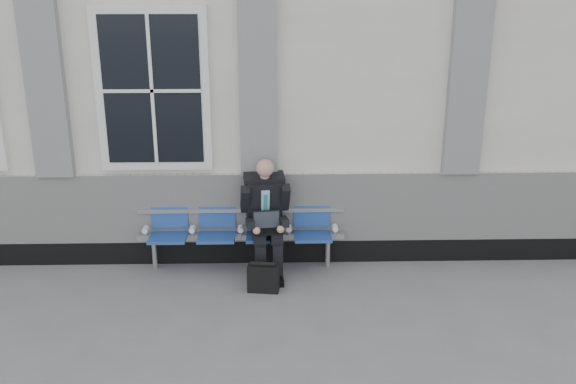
{
  "coord_description": "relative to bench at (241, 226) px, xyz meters",
  "views": [
    {
      "loc": [
        1.77,
        -6.16,
        3.57
      ],
      "look_at": [
        1.94,
        0.9,
        1.15
      ],
      "focal_mm": 40.0,
      "sensor_mm": 36.0,
      "label": 1
    }
  ],
  "objects": [
    {
      "name": "businessman",
      "position": [
        0.31,
        -0.14,
        0.24
      ],
      "size": [
        0.63,
        0.84,
        1.47
      ],
      "color": "black",
      "rests_on": "ground"
    },
    {
      "name": "ground",
      "position": [
        -1.36,
        -1.32,
        -0.55
      ],
      "size": [
        70.0,
        70.0,
        0.0
      ],
      "primitive_type": "plane",
      "color": "slate",
      "rests_on": "ground"
    },
    {
      "name": "briefcase",
      "position": [
        0.29,
        -0.68,
        -0.38
      ],
      "size": [
        0.38,
        0.2,
        0.38
      ],
      "color": "black",
      "rests_on": "ground"
    },
    {
      "name": "station_building",
      "position": [
        -1.38,
        2.15,
        1.67
      ],
      "size": [
        14.4,
        4.4,
        4.49
      ],
      "color": "silver",
      "rests_on": "ground"
    },
    {
      "name": "bench",
      "position": [
        0.0,
        0.0,
        0.0
      ],
      "size": [
        2.6,
        0.47,
        0.91
      ],
      "color": "#9EA0A3",
      "rests_on": "ground"
    }
  ]
}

